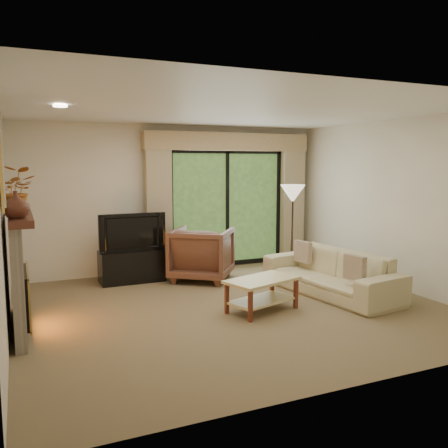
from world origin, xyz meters
name	(u,v)px	position (x,y,z in m)	size (l,w,h in m)	color
floor	(233,307)	(0.00, 0.00, 0.00)	(5.50, 5.50, 0.00)	brown
ceiling	(233,111)	(0.00, 0.00, 2.60)	(5.50, 5.50, 0.00)	white
wall_back	(175,199)	(0.00, 2.50, 1.30)	(5.00, 5.00, 0.00)	beige
wall_front	(358,239)	(0.00, -2.50, 1.30)	(5.00, 5.00, 0.00)	beige
wall_left	(3,222)	(-2.75, 0.00, 1.30)	(5.00, 5.00, 0.00)	beige
wall_right	(395,204)	(2.75, 0.00, 1.30)	(5.00, 5.00, 0.00)	beige
fireplace	(18,272)	(-2.63, 0.20, 0.69)	(0.24, 1.70, 1.37)	gray
mirror	(3,161)	(-2.71, 0.20, 1.95)	(0.07, 1.45, 1.02)	tan
sliding_door	(227,208)	(1.00, 2.45, 1.10)	(2.26, 0.10, 2.16)	black
curtain_left	(159,206)	(-0.35, 2.34, 1.20)	(0.45, 0.18, 2.35)	tan
curtain_right	(292,201)	(2.35, 2.34, 1.20)	(0.45, 0.18, 2.35)	tan
cornice	(229,142)	(1.00, 2.36, 2.32)	(3.20, 0.24, 0.32)	tan
media_console	(132,266)	(-0.93, 1.95, 0.26)	(1.03, 0.47, 0.52)	black
tv	(131,232)	(-0.93, 1.95, 0.83)	(1.08, 0.14, 0.62)	black
armchair	(202,254)	(0.17, 1.61, 0.44)	(0.93, 0.96, 0.87)	brown
sofa	(330,273)	(1.61, 0.03, 0.32)	(2.20, 0.86, 0.64)	#BFB486
pillow_near	(355,268)	(1.53, -0.60, 0.53)	(0.09, 0.34, 0.34)	brown
pillow_far	(303,252)	(1.53, 0.67, 0.53)	(0.09, 0.34, 0.34)	brown
coffee_table	(262,295)	(0.29, -0.29, 0.22)	(0.97, 0.53, 0.43)	#D3C181
floor_lamp	(292,230)	(1.71, 1.28, 0.78)	(0.42, 0.42, 1.57)	beige
vase	(16,205)	(-2.61, -0.37, 1.51)	(0.27, 0.27, 0.28)	#4C251A
branches	(15,190)	(-2.61, 0.13, 1.63)	(0.48, 0.41, 0.53)	#A55F23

